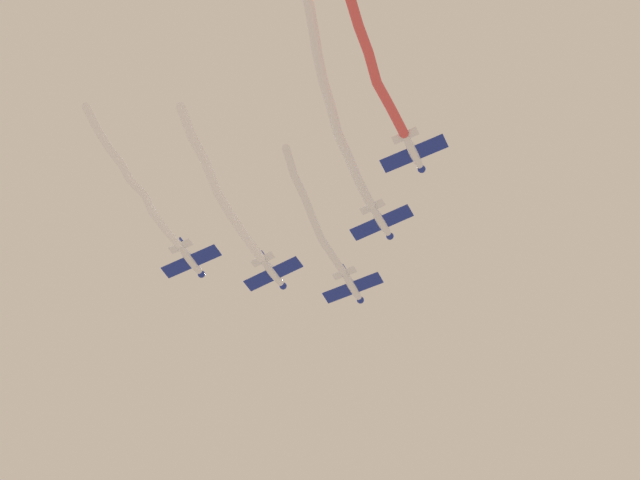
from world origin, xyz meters
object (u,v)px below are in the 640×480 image
(airplane_lead, at_px, (352,287))
(airplane_right_wing, at_px, (381,222))
(airplane_slot, at_px, (191,260))
(airplane_trail, at_px, (413,153))
(airplane_left_wing, at_px, (273,273))

(airplane_lead, bearing_deg, airplane_right_wing, -135.35)
(airplane_lead, height_order, airplane_right_wing, airplane_right_wing)
(airplane_lead, distance_m, airplane_slot, 17.66)
(airplane_lead, bearing_deg, airplane_trail, -135.37)
(airplane_right_wing, bearing_deg, airplane_lead, 46.91)
(airplane_lead, distance_m, airplane_right_wing, 8.84)
(airplane_left_wing, distance_m, airplane_right_wing, 13.12)
(airplane_lead, xyz_separation_m, airplane_trail, (0.21, 17.66, 0.00))
(airplane_left_wing, xyz_separation_m, airplane_right_wing, (-8.66, 9.86, 0.30))
(airplane_right_wing, distance_m, airplane_slot, 20.56)
(airplane_lead, height_order, airplane_slot, airplane_lead)
(airplane_left_wing, distance_m, airplane_slot, 8.84)
(airplane_slot, xyz_separation_m, airplane_trail, (-17.33, 19.71, 0.30))
(airplane_lead, relative_size, airplane_slot, 0.99)
(airplane_slot, bearing_deg, airplane_left_wing, -49.99)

